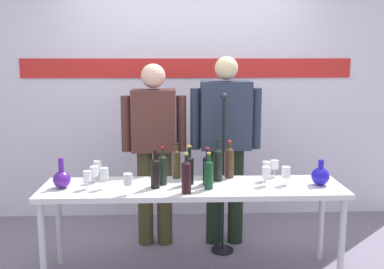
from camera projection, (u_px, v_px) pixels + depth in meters
The scene contains 25 objects.
back_wall at pixel (187, 78), 4.74m from camera, with size 4.94×0.11×3.00m.
display_table at pixel (193, 193), 3.46m from camera, with size 2.33×0.57×0.74m.
decanter_blue_left at pixel (62, 178), 3.38m from camera, with size 0.13×0.13×0.23m.
decanter_blue_right at pixel (320, 176), 3.46m from camera, with size 0.14×0.14×0.20m.
presenter_left at pixel (154, 144), 4.02m from camera, with size 0.58×0.22×1.66m.
presenter_right at pixel (225, 138), 4.03m from camera, with size 0.64×0.22×1.73m.
wine_bottle_0 at pixel (163, 168), 3.46m from camera, with size 0.06×0.06×0.30m.
wine_bottle_1 at pixel (189, 168), 3.47m from camera, with size 0.07×0.07×0.31m.
wine_bottle_2 at pixel (229, 161), 3.66m from camera, with size 0.07×0.07×0.31m.
wine_bottle_3 at pixel (218, 163), 3.57m from camera, with size 0.07×0.07×0.34m.
wine_bottle_4 at pixel (186, 176), 3.24m from camera, with size 0.07×0.07×0.30m.
wine_bottle_5 at pixel (207, 169), 3.45m from camera, with size 0.07×0.07×0.30m.
wine_bottle_6 at pixel (155, 172), 3.37m from camera, with size 0.07×0.07×0.30m.
wine_bottle_7 at pixel (177, 163), 3.64m from camera, with size 0.06×0.06×0.30m.
wine_bottle_8 at pixel (209, 173), 3.34m from camera, with size 0.07×0.07×0.28m.
wine_glass_left_0 at pixel (87, 177), 3.34m from camera, with size 0.06×0.06×0.14m.
wine_glass_left_1 at pixel (128, 180), 3.20m from camera, with size 0.07×0.07×0.16m.
wine_glass_left_2 at pixel (98, 166), 3.61m from camera, with size 0.07×0.07×0.15m.
wine_glass_left_3 at pixel (94, 171), 3.51m from camera, with size 0.07×0.07×0.13m.
wine_glass_left_4 at pixel (104, 174), 3.35m from camera, with size 0.06×0.06×0.16m.
wine_glass_right_0 at pixel (267, 167), 3.57m from camera, with size 0.07×0.07×0.16m.
wine_glass_right_1 at pixel (286, 173), 3.45m from camera, with size 0.07×0.07×0.15m.
wine_glass_right_2 at pixel (266, 173), 3.43m from camera, with size 0.06×0.06×0.15m.
wine_glass_right_3 at pixel (274, 165), 3.69m from camera, with size 0.07×0.07×0.14m.
microphone_stand at pixel (223, 201), 3.93m from camera, with size 0.20×0.20×1.42m.
Camera 1 is at (-0.14, -3.33, 1.73)m, focal length 41.71 mm.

